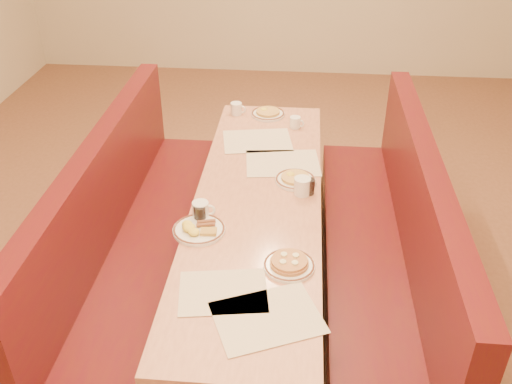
# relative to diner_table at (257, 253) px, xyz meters

# --- Properties ---
(ground) EXTENTS (8.00, 8.00, 0.00)m
(ground) POSITION_rel_diner_table_xyz_m (0.00, 0.00, -0.37)
(ground) COLOR #9E6647
(ground) RESTS_ON ground
(diner_table) EXTENTS (0.70, 2.50, 0.75)m
(diner_table) POSITION_rel_diner_table_xyz_m (0.00, 0.00, 0.00)
(diner_table) COLOR black
(diner_table) RESTS_ON ground
(booth_left) EXTENTS (0.55, 2.50, 1.05)m
(booth_left) POSITION_rel_diner_table_xyz_m (-0.73, 0.00, -0.01)
(booth_left) COLOR #4C3326
(booth_left) RESTS_ON ground
(booth_right) EXTENTS (0.55, 2.50, 1.05)m
(booth_right) POSITION_rel_diner_table_xyz_m (0.73, 0.00, -0.01)
(booth_right) COLOR #4C3326
(booth_right) RESTS_ON ground
(placemat_near_left) EXTENTS (0.43, 0.35, 0.00)m
(placemat_near_left) POSITION_rel_diner_table_xyz_m (-0.09, -0.76, 0.38)
(placemat_near_left) COLOR beige
(placemat_near_left) RESTS_ON diner_table
(placemat_near_right) EXTENTS (0.53, 0.47, 0.00)m
(placemat_near_right) POSITION_rel_diner_table_xyz_m (0.12, -0.90, 0.38)
(placemat_near_right) COLOR beige
(placemat_near_right) RESTS_ON diner_table
(placemat_far_left) EXTENTS (0.49, 0.40, 0.00)m
(placemat_far_left) POSITION_rel_diner_table_xyz_m (-0.06, 0.69, 0.38)
(placemat_far_left) COLOR beige
(placemat_far_left) RESTS_ON diner_table
(placemat_far_right) EXTENTS (0.48, 0.38, 0.00)m
(placemat_far_right) POSITION_rel_diner_table_xyz_m (0.12, 0.41, 0.38)
(placemat_far_right) COLOR beige
(placemat_far_right) RESTS_ON diner_table
(pancake_plate) EXTENTS (0.24, 0.24, 0.05)m
(pancake_plate) POSITION_rel_diner_table_xyz_m (0.20, -0.56, 0.39)
(pancake_plate) COLOR white
(pancake_plate) RESTS_ON diner_table
(eggs_plate) EXTENTS (0.27, 0.27, 0.05)m
(eggs_plate) POSITION_rel_diner_table_xyz_m (-0.27, -0.32, 0.39)
(eggs_plate) COLOR white
(eggs_plate) RESTS_ON diner_table
(extra_plate_mid) EXTENTS (0.23, 0.23, 0.05)m
(extra_plate_mid) POSITION_rel_diner_table_xyz_m (0.20, 0.21, 0.39)
(extra_plate_mid) COLOR white
(extra_plate_mid) RESTS_ON diner_table
(extra_plate_far) EXTENTS (0.24, 0.24, 0.05)m
(extra_plate_far) POSITION_rel_diner_table_xyz_m (-0.02, 1.10, 0.39)
(extra_plate_far) COLOR white
(extra_plate_far) RESTS_ON diner_table
(coffee_mug_a) EXTENTS (0.13, 0.09, 0.10)m
(coffee_mug_a) POSITION_rel_diner_table_xyz_m (0.25, 0.08, 0.43)
(coffee_mug_a) COLOR white
(coffee_mug_a) RESTS_ON diner_table
(coffee_mug_b) EXTENTS (0.12, 0.09, 0.09)m
(coffee_mug_b) POSITION_rel_diner_table_xyz_m (-0.28, -0.20, 0.42)
(coffee_mug_b) COLOR white
(coffee_mug_b) RESTS_ON diner_table
(coffee_mug_c) EXTENTS (0.10, 0.07, 0.08)m
(coffee_mug_c) POSITION_rel_diner_table_xyz_m (0.18, 0.92, 0.42)
(coffee_mug_c) COLOR white
(coffee_mug_c) RESTS_ON diner_table
(coffee_mug_d) EXTENTS (0.11, 0.08, 0.09)m
(coffee_mug_d) POSITION_rel_diner_table_xyz_m (-0.24, 1.10, 0.42)
(coffee_mug_d) COLOR white
(coffee_mug_d) RESTS_ON diner_table
(soda_tumbler_near) EXTENTS (0.06, 0.06, 0.09)m
(soda_tumbler_near) POSITION_rel_diner_table_xyz_m (-0.28, -0.22, 0.42)
(soda_tumbler_near) COLOR black
(soda_tumbler_near) RESTS_ON diner_table
(soda_tumbler_mid) EXTENTS (0.07, 0.07, 0.09)m
(soda_tumbler_mid) POSITION_rel_diner_table_xyz_m (0.28, 0.09, 0.42)
(soda_tumbler_mid) COLOR black
(soda_tumbler_mid) RESTS_ON diner_table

